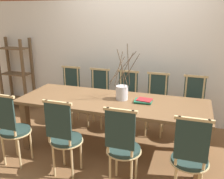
% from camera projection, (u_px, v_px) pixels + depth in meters
% --- Properties ---
extents(ground_plane, '(16.00, 16.00, 0.00)m').
position_uv_depth(ground_plane, '(112.00, 149.00, 3.51)').
color(ground_plane, brown).
extents(wall_rear, '(12.00, 0.06, 3.20)m').
position_uv_depth(wall_rear, '(135.00, 28.00, 4.14)').
color(wall_rear, white).
rests_on(wall_rear, ground_plane).
extents(dining_table, '(2.49, 0.88, 0.73)m').
position_uv_depth(dining_table, '(112.00, 107.00, 3.32)').
color(dining_table, brown).
rests_on(dining_table, ground_plane).
extents(chair_near_leftend, '(0.38, 0.38, 0.96)m').
position_uv_depth(chair_near_leftend, '(12.00, 127.00, 3.03)').
color(chair_near_leftend, '#233833').
rests_on(chair_near_leftend, ground_plane).
extents(chair_near_left, '(0.38, 0.38, 0.96)m').
position_uv_depth(chair_near_left, '(64.00, 136.00, 2.82)').
color(chair_near_left, '#233833').
rests_on(chair_near_left, ground_plane).
extents(chair_near_center, '(0.38, 0.38, 0.96)m').
position_uv_depth(chair_near_center, '(123.00, 145.00, 2.61)').
color(chair_near_center, '#233833').
rests_on(chair_near_center, ground_plane).
extents(chair_near_right, '(0.38, 0.38, 0.96)m').
position_uv_depth(chair_near_right, '(190.00, 157.00, 2.41)').
color(chair_near_right, '#233833').
rests_on(chair_near_right, ground_plane).
extents(chair_far_leftend, '(0.38, 0.38, 0.96)m').
position_uv_depth(chair_far_leftend, '(69.00, 93.00, 4.30)').
color(chair_far_leftend, '#233833').
rests_on(chair_far_leftend, ground_plane).
extents(chair_far_left, '(0.38, 0.38, 0.96)m').
position_uv_depth(chair_far_left, '(98.00, 96.00, 4.14)').
color(chair_far_left, '#233833').
rests_on(chair_far_left, ground_plane).
extents(chair_far_center, '(0.38, 0.38, 0.96)m').
position_uv_depth(chair_far_center, '(126.00, 99.00, 4.00)').
color(chair_far_center, '#233833').
rests_on(chair_far_center, ground_plane).
extents(chair_far_right, '(0.38, 0.38, 0.96)m').
position_uv_depth(chair_far_right, '(156.00, 102.00, 3.86)').
color(chair_far_right, '#233833').
rests_on(chair_far_right, ground_plane).
extents(chair_far_rightend, '(0.38, 0.38, 0.96)m').
position_uv_depth(chair_far_rightend, '(193.00, 106.00, 3.69)').
color(chair_far_rightend, '#233833').
rests_on(chair_far_rightend, ground_plane).
extents(vase_centerpiece, '(0.43, 0.31, 0.75)m').
position_uv_depth(vase_centerpiece, '(122.00, 92.00, 3.30)').
color(vase_centerpiece, silver).
rests_on(vase_centerpiece, dining_table).
extents(book_stack, '(0.23, 0.19, 0.04)m').
position_uv_depth(book_stack, '(143.00, 101.00, 3.22)').
color(book_stack, '#1E6B4C').
rests_on(book_stack, dining_table).
extents(shelving_rack, '(0.60, 0.32, 1.38)m').
position_uv_depth(shelving_rack, '(16.00, 74.00, 4.89)').
color(shelving_rack, brown).
rests_on(shelving_rack, ground_plane).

